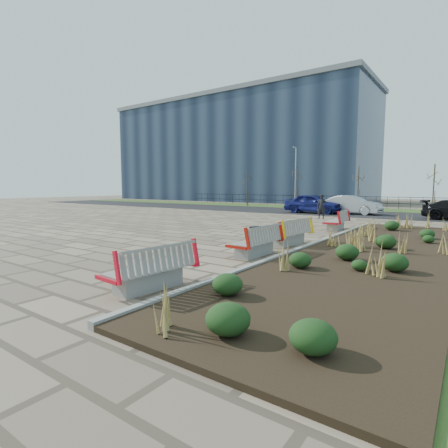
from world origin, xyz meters
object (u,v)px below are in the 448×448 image
Objects in this scene: bench_b at (254,240)px; lamp_west at (295,178)px; bench_d at (336,220)px; litter_bin at (257,239)px; car_blue at (313,204)px; bench_c at (289,232)px; car_silver at (352,205)px; pedestrian at (322,207)px; bench_a at (149,267)px.

lamp_west reaches higher than bench_b.
bench_d is 0.35× the size of lamp_west.
bench_b is 2.56× the size of litter_bin.
bench_c is at bearing -162.36° from car_blue.
car_silver is (-1.79, 18.17, 0.34)m from litter_bin.
car_silver is (0.58, 5.27, -0.08)m from pedestrian.
pedestrian is (-2.71, 13.65, 0.34)m from bench_b.
bench_c and bench_d have the same top height.
bench_a is 23.05m from car_blue.
bench_d is at bearing -153.19° from car_blue.
litter_bin is 24.41m from lamp_west.
bench_c is 1.00× the size of bench_d.
car_blue reaches higher than bench_b.
bench_b is 2.57m from bench_c.
pedestrian is (-2.71, 5.44, 0.34)m from bench_d.
bench_a is 0.46× the size of car_blue.
lamp_west is (-6.86, 4.49, 2.29)m from car_silver.
car_blue reaches higher than bench_a.
bench_d is 17.85m from lamp_west.
pedestrian is 5.30m from car_silver.
bench_a is 18.38m from pedestrian.
pedestrian is 11.82m from lamp_west.
car_blue is (-4.67, 17.22, 0.39)m from litter_bin.
bench_d is 0.46× the size of car_blue.
car_blue is at bearing 107.86° from bench_b.
bench_d is at bearing 87.36° from litter_bin.
lamp_west reaches higher than litter_bin.
bench_c is at bearing -66.65° from lamp_west.
lamp_west is at bearing 35.82° from car_blue.
bench_b is 0.35× the size of lamp_west.
bench_c is 0.46× the size of car_blue.
bench_a is 2.56× the size of litter_bin.
car_blue is 0.77× the size of lamp_west.
car_silver is (-2.14, 18.92, 0.25)m from bench_b.
bench_a is 4.52m from bench_b.
bench_a is at bearing -86.27° from litter_bin.
bench_d is at bearing -59.37° from lamp_west.
bench_a is at bearing -93.93° from bench_d.
bench_a is at bearing -87.72° from bench_b.
lamp_west is (-9.00, 20.84, 2.54)m from bench_c.
bench_c is at bearing -82.61° from pedestrian.
car_silver reaches higher than litter_bin.
car_silver reaches higher than bench_a.
bench_d is at bearing 96.44° from bench_c.
car_silver is at bearing 100.83° from bench_a.
pedestrian is 4.89m from car_blue.
car_blue is (-2.30, 4.32, -0.03)m from pedestrian.
litter_bin is at bearing -69.10° from lamp_west.
bench_a is 1.00× the size of bench_b.
bench_c is at bearing -168.02° from car_silver.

